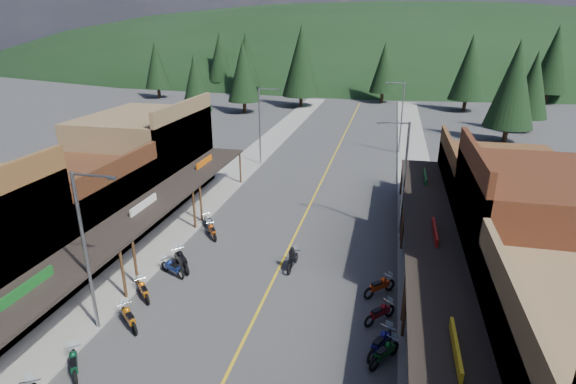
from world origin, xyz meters
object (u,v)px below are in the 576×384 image
Objects in this scene: pine_7 at (220,57)px; bike_west_7 at (172,267)px; shop_east_2 at (538,238)px; pedestrian_east_a at (421,342)px; streetlight_1 at (261,123)px; pine_10 at (243,71)px; streetlight_3 at (401,114)px; shop_west_3 at (148,156)px; shop_east_3 at (497,192)px; bike_west_9 at (212,230)px; bike_east_7 at (380,312)px; bike_east_5 at (385,352)px; pine_4 at (470,68)px; bike_east_6 at (381,342)px; bike_west_4 at (74,362)px; pine_9 at (533,85)px; bike_east_8 at (380,285)px; pine_8 at (195,83)px; bike_west_8 at (181,259)px; shop_west_2 at (75,209)px; pine_11 at (514,84)px; pine_2 at (301,61)px; bike_west_5 at (129,317)px; streetlight_0 at (87,247)px; bike_west_10 at (209,221)px; pine_0 at (156,65)px; rider_on_bike at (293,259)px; pine_1 at (246,59)px; pedestrian_east_b at (419,192)px; pine_5 at (554,59)px; bike_west_6 at (143,290)px.

pine_7 reaches higher than bike_west_7.
shop_east_2 is 9.05m from pedestrian_east_a.
pine_10 reaches higher than streetlight_1.
streetlight_3 is 4.05× the size of bike_west_7.
shop_west_3 reaches higher than shop_east_3.
pine_7 is 76.43m from bike_west_9.
bike_east_7 is at bearing -61.80° from streetlight_1.
bike_east_5 is at bearing -77.01° from bike_west_9.
pine_4 reaches higher than shop_east_2.
bike_west_4 is at bearing -135.85° from bike_east_6.
bike_east_7 is at bearing -11.28° from bike_west_4.
pine_10 is 5.73× the size of bike_east_5.
pine_9 is 5.12× the size of bike_east_8.
pine_8 reaches higher than streetlight_1.
shop_west_2 is at bearing 125.01° from bike_west_8.
shop_west_2 is 0.88× the size of pine_11.
pine_2 is 36.06m from pine_11.
pine_7 is 85.91m from bike_west_5.
bike_west_10 is (0.67, 11.98, -3.89)m from streetlight_0.
pine_0 is 5.31× the size of rider_on_bike.
pine_1 is at bearing 127.73° from streetlight_3.
pine_8 reaches higher than streetlight_0.
bike_east_5 is at bearing -55.39° from pine_0.
pedestrian_east_b is at bearing 108.81° from bike_east_6.
pine_9 is at bearing 60.26° from pine_11.
pine_10 is 5.50× the size of bike_east_8.
bike_west_8 reaches higher than bike_east_8.
pine_7 reaches higher than bike_west_5.
streetlight_3 is at bearing 123.03° from bike_east_5.
shop_west_2 is at bearing -76.20° from pine_7.
pine_5 is at bearing 67.62° from pine_11.
bike_east_6 is at bearing -100.31° from pine_4.
shop_west_3 is at bearing -137.96° from streetlight_3.
pine_5 is at bearing 36.87° from pine_4.
pine_11 reaches higher than rider_on_bike.
pine_4 is 60.53m from bike_west_9.
rider_on_bike is at bearing 179.86° from shop_east_2.
pine_5 is 6.71× the size of bike_west_5.
bike_west_4 is at bearing -119.90° from rider_on_bike.
bike_west_10 is at bearing -35.38° from shop_west_3.
bike_east_8 is (-13.99, -37.96, -6.58)m from pine_11.
shop_west_3 is 59.70m from pine_1.
pine_4 is (24.95, 66.00, 2.78)m from streetlight_0.
shop_east_2 reaches higher than bike_west_8.
pine_10 is (22.00, -12.00, 0.30)m from pine_0.
pine_0 is 6.99× the size of pedestrian_east_a.
bike_west_10 is (0.01, 9.12, 0.03)m from bike_west_6.
streetlight_3 is (20.71, 28.30, 1.93)m from shop_west_2.
pedestrian_east_b is at bearing -40.08° from pine_8.
pine_4 is at bearing 156.02° from pedestrian_east_a.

